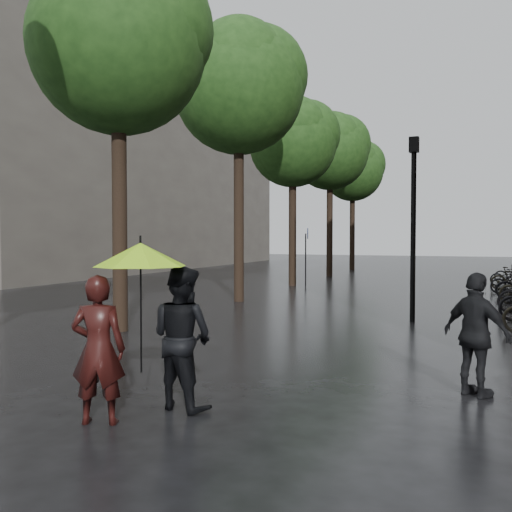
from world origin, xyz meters
The scene contains 8 objects.
bg_building centered at (-22.00, 28.00, 7.00)m, with size 16.00×30.00×14.00m, color #47423D.
street_trees centered at (-3.99, 15.91, 6.34)m, with size 4.33×34.03×8.91m.
person_burgundy centered at (-0.76, 1.99, 0.82)m, with size 0.60×0.39×1.64m, color black.
person_black centered at (-0.19, 2.82, 0.85)m, with size 0.83×0.64×1.70m, color black.
lime_umbrella centered at (-0.43, 2.31, 1.85)m, with size 1.04×1.04×1.54m.
pedestrian_walking centered at (3.09, 4.62, 0.80)m, with size 0.94×0.39×1.60m, color black.
lamp_post centered at (1.69, 10.72, 2.70)m, with size 0.23×0.23×4.45m.
cycle_sign centered at (-3.20, 18.21, 1.60)m, with size 0.13×0.44×2.42m.
Camera 1 is at (3.02, -2.82, 2.04)m, focal length 38.00 mm.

